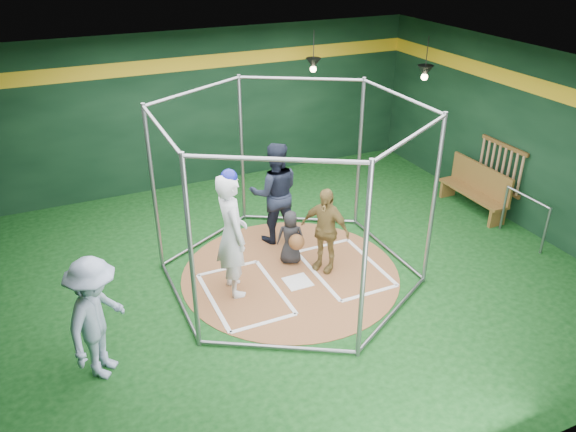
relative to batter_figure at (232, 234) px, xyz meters
name	(u,v)px	position (x,y,z in m)	size (l,w,h in m)	color
room_shell	(290,183)	(1.06, 0.07, 0.66)	(10.10, 9.10, 3.53)	#0B330F
clay_disc	(290,274)	(1.06, 0.06, -1.08)	(3.80, 3.80, 0.01)	brown
home_plate	(298,282)	(1.06, -0.24, -1.07)	(0.43, 0.43, 0.01)	white
batter_box_left	(245,294)	(0.11, -0.19, -1.07)	(1.17, 1.77, 0.01)	white
batter_box_right	(345,268)	(2.01, -0.19, -1.07)	(1.17, 1.77, 0.01)	white
batting_cage	(291,197)	(1.06, 0.06, 0.41)	(4.05, 4.67, 3.00)	gray
bat_rack	(500,166)	(5.98, 0.46, -0.04)	(0.07, 1.25, 0.98)	brown
pendant_lamp_near	(313,64)	(3.26, 3.66, 1.65)	(0.34, 0.34, 0.90)	black
pendant_lamp_far	(425,71)	(5.06, 2.06, 1.65)	(0.34, 0.34, 0.90)	black
batter_figure	(232,234)	(0.00, 0.00, 0.00)	(0.52, 0.78, 2.18)	silver
visitor_leopard	(325,230)	(1.67, -0.01, -0.30)	(0.91, 0.38, 1.55)	#A98C48
catcher_figure	(291,238)	(1.22, 0.39, -0.57)	(0.58, 0.64, 1.01)	black
umpire	(275,193)	(1.30, 1.30, -0.09)	(0.96, 0.75, 1.97)	black
bystander_blue	(97,319)	(-2.25, -1.08, -0.19)	(1.16, 0.66, 1.79)	#97A9C8
dugout_bench	(476,188)	(5.68, 0.72, -0.57)	(0.41, 1.74, 1.01)	brown
steel_railing	(526,211)	(5.61, -0.70, -0.46)	(0.05, 1.10, 0.95)	gray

